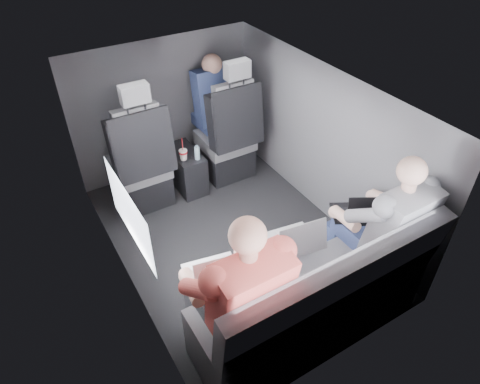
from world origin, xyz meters
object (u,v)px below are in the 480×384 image
laptop_silver (294,239)px  passenger_front_right (213,99)px  passenger_rear_right (381,225)px  front_seat_right (228,141)px  soda_cup (183,155)px  laptop_white (215,273)px  front_seat_left (141,168)px  laptop_black (360,212)px  rear_bench (314,303)px  water_bottle (197,153)px  center_console (186,169)px  passenger_rear_left (237,293)px

laptop_silver → passenger_front_right: (0.41, 1.87, 0.11)m
passenger_front_right → passenger_rear_right: bearing=-85.2°
passenger_rear_right → front_seat_right: bearing=95.2°
soda_cup → laptop_white: bearing=-107.8°
front_seat_left → laptop_black: (1.03, -1.63, 0.23)m
front_seat_right → rear_bench: size_ratio=0.79×
water_bottle → laptop_white: 1.61m
rear_bench → soda_cup: (-0.06, 1.82, 0.15)m
front_seat_left → center_console: size_ratio=2.64×
laptop_black → rear_bench: bearing=-155.3°
soda_cup → laptop_black: size_ratio=0.57×
front_seat_left → laptop_silver: 1.70m
front_seat_left → passenger_front_right: (0.89, 0.26, 0.34)m
laptop_black → passenger_front_right: bearing=94.2°
center_console → water_bottle: size_ratio=3.41×
front_seat_right → laptop_black: 1.66m
soda_cup → laptop_black: (0.64, -1.56, 0.17)m
soda_cup → passenger_front_right: (0.50, 0.34, 0.29)m
front_seat_right → water_bottle: bearing=-162.4°
soda_cup → water_bottle: 0.13m
soda_cup → front_seat_left: bearing=168.5°
laptop_black → passenger_front_right: size_ratio=0.55×
rear_bench → front_seat_left: bearing=103.3°
soda_cup → laptop_black: 1.69m
front_seat_left → laptop_black: 1.95m
passenger_rear_left → passenger_rear_right: bearing=0.0°
center_console → water_bottle: 0.32m
front_seat_right → rear_bench: (-0.45, -1.90, -0.09)m
passenger_rear_right → laptop_silver: bearing=161.9°
passenger_front_right → laptop_white: bearing=-118.1°
center_console → passenger_rear_right: (0.61, -1.85, 0.43)m
front_seat_right → soda_cup: 0.52m
soda_cup → passenger_front_right: bearing=33.7°
water_bottle → passenger_rear_right: bearing=-71.6°
laptop_black → passenger_rear_left: (-1.10, -0.17, 0.02)m
laptop_white → laptop_silver: laptop_white is taller
center_console → passenger_rear_left: size_ratio=0.38×
passenger_front_right → passenger_rear_left: bearing=-115.0°
passenger_rear_right → passenger_front_right: passenger_rear_right is taller
passenger_rear_left → passenger_rear_right: 1.14m
laptop_white → water_bottle: bearing=67.7°
laptop_white → laptop_black: laptop_white is taller
front_seat_right → passenger_rear_right: front_seat_right is taller
passenger_rear_left → laptop_silver: bearing=19.4°
water_bottle → passenger_rear_left: (-0.58, -1.68, 0.19)m
front_seat_right → water_bottle: front_seat_right is taller
water_bottle → laptop_white: laptop_white is taller
soda_cup → passenger_front_right: size_ratio=0.31×
laptop_silver → passenger_rear_left: bearing=-160.6°
laptop_silver → laptop_black: laptop_silver is taller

